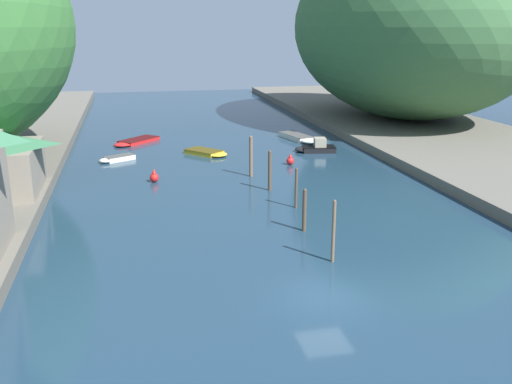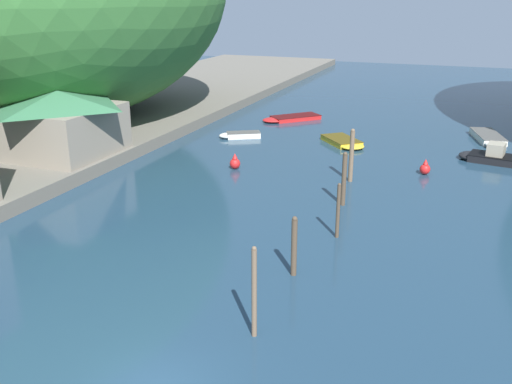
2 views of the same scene
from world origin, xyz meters
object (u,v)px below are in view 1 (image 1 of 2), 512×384
object	(u,v)px
boat_open_rowboat	(116,159)
channel_buoy_near	(290,160)
boat_cabin_cruiser	(208,153)
boat_small_dinghy	(315,148)
channel_buoy_far	(154,177)
boat_white_cruiser	(134,142)
boat_red_skiff	(299,138)

from	to	relation	value
boat_open_rowboat	channel_buoy_near	distance (m)	17.42
boat_open_rowboat	channel_buoy_near	world-z (taller)	channel_buoy_near
boat_cabin_cruiser	channel_buoy_near	distance (m)	9.45
boat_small_dinghy	channel_buoy_near	world-z (taller)	boat_small_dinghy
boat_small_dinghy	channel_buoy_far	xyz separation A→B (m)	(-17.44, -8.75, 0.01)
boat_white_cruiser	channel_buoy_near	bearing A→B (deg)	-179.61
channel_buoy_far	boat_cabin_cruiser	bearing A→B (deg)	58.22
channel_buoy_near	boat_small_dinghy	bearing A→B (deg)	50.65
channel_buoy_near	channel_buoy_far	world-z (taller)	channel_buoy_far
boat_small_dinghy	boat_cabin_cruiser	distance (m)	11.45
boat_red_skiff	channel_buoy_far	size ratio (longest dim) A/B	5.60
boat_open_rowboat	boat_cabin_cruiser	bearing A→B (deg)	-114.40
boat_small_dinghy	channel_buoy_near	bearing A→B (deg)	150.90
boat_open_rowboat	boat_cabin_cruiser	distance (m)	9.47
channel_buoy_near	channel_buoy_far	xyz separation A→B (m)	(-13.21, -3.60, 0.02)
boat_red_skiff	boat_open_rowboat	distance (m)	21.95
boat_small_dinghy	boat_white_cruiser	distance (m)	20.80
boat_open_rowboat	boat_cabin_cruiser	world-z (taller)	boat_open_rowboat
boat_cabin_cruiser	boat_white_cruiser	bearing A→B (deg)	-86.69
boat_white_cruiser	channel_buoy_near	world-z (taller)	channel_buoy_near
boat_red_skiff	channel_buoy_near	bearing A→B (deg)	54.48
boat_white_cruiser	channel_buoy_far	size ratio (longest dim) A/B	4.99
boat_small_dinghy	channel_buoy_far	distance (m)	19.51
boat_small_dinghy	channel_buoy_near	xyz separation A→B (m)	(-4.22, -5.15, -0.00)
boat_red_skiff	boat_open_rowboat	bearing A→B (deg)	2.09
boat_red_skiff	channel_buoy_far	bearing A→B (deg)	26.04
boat_cabin_cruiser	channel_buoy_near	bearing A→B (deg)	98.98
boat_cabin_cruiser	channel_buoy_far	world-z (taller)	channel_buoy_far
boat_small_dinghy	boat_cabin_cruiser	size ratio (longest dim) A/B	0.92
boat_cabin_cruiser	channel_buoy_far	bearing A→B (deg)	17.65
channel_buoy_near	boat_cabin_cruiser	bearing A→B (deg)	139.54
channel_buoy_far	channel_buoy_near	bearing A→B (deg)	15.25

